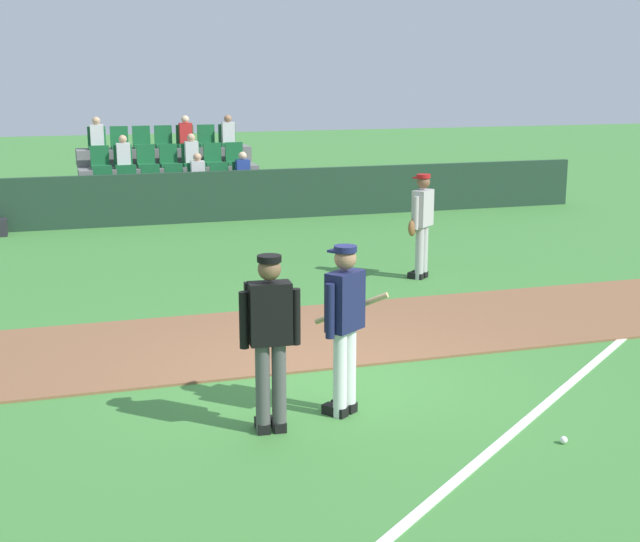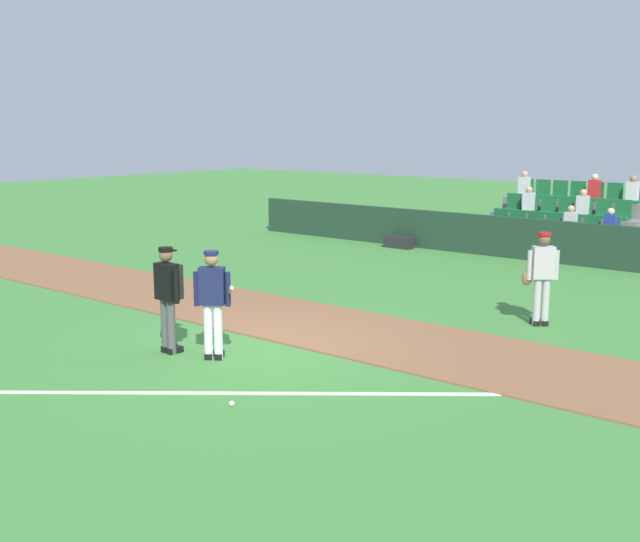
# 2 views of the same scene
# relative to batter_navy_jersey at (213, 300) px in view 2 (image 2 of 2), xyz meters

# --- Properties ---
(ground_plane) EXTENTS (80.00, 80.00, 0.00)m
(ground_plane) POSITION_rel_batter_navy_jersey_xyz_m (0.14, 0.92, -0.97)
(ground_plane) COLOR #42843A
(infield_dirt_path) EXTENTS (28.00, 2.76, 0.03)m
(infield_dirt_path) POSITION_rel_batter_navy_jersey_xyz_m (0.14, 2.70, -0.95)
(infield_dirt_path) COLOR brown
(infield_dirt_path) RESTS_ON ground
(foul_line_chalk) EXTENTS (9.47, 7.53, 0.01)m
(foul_line_chalk) POSITION_rel_batter_navy_jersey_xyz_m (3.14, 0.42, -0.96)
(foul_line_chalk) COLOR white
(foul_line_chalk) RESTS_ON ground
(dugout_fence) EXTENTS (20.00, 0.16, 1.16)m
(dugout_fence) POSITION_rel_batter_navy_jersey_xyz_m (0.14, 11.98, -0.39)
(dugout_fence) COLOR #1E3828
(dugout_fence) RESTS_ON ground
(stadium_bleachers) EXTENTS (4.45, 2.95, 2.30)m
(stadium_bleachers) POSITION_rel_batter_navy_jersey_xyz_m (0.15, 13.86, -0.33)
(stadium_bleachers) COLOR slate
(stadium_bleachers) RESTS_ON ground
(batter_navy_jersey) EXTENTS (0.73, 0.70, 1.76)m
(batter_navy_jersey) POSITION_rel_batter_navy_jersey_xyz_m (0.00, 0.00, 0.00)
(batter_navy_jersey) COLOR white
(batter_navy_jersey) RESTS_ON ground
(umpire_home_plate) EXTENTS (0.59, 0.32, 1.76)m
(umpire_home_plate) POSITION_rel_batter_navy_jersey_xyz_m (-0.83, -0.21, 0.03)
(umpire_home_plate) COLOR #4C4C4C
(umpire_home_plate) RESTS_ON ground
(runner_grey_jersey) EXTENTS (0.59, 0.48, 1.76)m
(runner_grey_jersey) POSITION_rel_batter_navy_jersey_xyz_m (3.16, 5.31, -0.01)
(runner_grey_jersey) COLOR #B2B2B2
(runner_grey_jersey) RESTS_ON ground
(baseball) EXTENTS (0.07, 0.07, 0.07)m
(baseball) POSITION_rel_batter_navy_jersey_xyz_m (1.74, -1.32, -0.93)
(baseball) COLOR white
(baseball) RESTS_ON ground
(equipment_bag) EXTENTS (0.90, 0.36, 0.36)m
(equipment_bag) POSITION_rel_batter_navy_jersey_xyz_m (-4.08, 11.53, -0.79)
(equipment_bag) COLOR #232328
(equipment_bag) RESTS_ON ground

